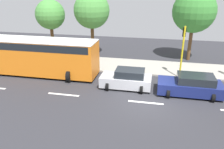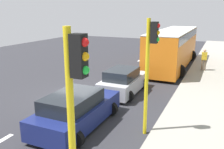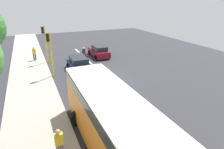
# 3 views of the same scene
# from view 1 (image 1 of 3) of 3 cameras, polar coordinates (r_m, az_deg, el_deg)

# --- Properties ---
(ground_plane) EXTENTS (40.00, 60.00, 0.10)m
(ground_plane) POSITION_cam_1_polar(r_m,az_deg,el_deg) (15.86, 8.44, -7.15)
(ground_plane) COLOR #2D2D33
(sidewalk) EXTENTS (4.00, 60.00, 0.15)m
(sidewalk) POSITION_cam_1_polar(r_m,az_deg,el_deg) (22.21, 9.65, 1.78)
(sidewalk) COLOR #9E998E
(sidewalk) RESTS_ON ground
(lane_stripe_mid) EXTENTS (0.20, 2.40, 0.01)m
(lane_stripe_mid) POSITION_cam_1_polar(r_m,az_deg,el_deg) (15.83, 8.46, -6.98)
(lane_stripe_mid) COLOR white
(lane_stripe_mid) RESTS_ON ground
(lane_stripe_south) EXTENTS (0.20, 2.40, 0.01)m
(lane_stripe_south) POSITION_cam_1_polar(r_m,az_deg,el_deg) (17.11, -12.08, -4.94)
(lane_stripe_south) COLOR white
(lane_stripe_south) RESTS_ON ground
(car_dark_blue) EXTENTS (2.35, 4.54, 1.52)m
(car_dark_blue) POSITION_cam_1_polar(r_m,az_deg,el_deg) (17.46, 19.18, -2.60)
(car_dark_blue) COLOR navy
(car_dark_blue) RESTS_ON ground
(car_silver) EXTENTS (2.16, 3.90, 1.52)m
(car_silver) POSITION_cam_1_polar(r_m,az_deg,el_deg) (17.59, 3.73, -1.18)
(car_silver) COLOR #B7B7BC
(car_silver) RESTS_ON ground
(city_bus) EXTENTS (3.20, 11.00, 3.16)m
(city_bus) POSITION_cam_1_polar(r_m,az_deg,el_deg) (21.05, -18.79, 4.87)
(city_bus) COLOR orange
(city_bus) RESTS_ON ground
(pedestrian_near_signal) EXTENTS (0.40, 0.24, 1.69)m
(pedestrian_near_signal) POSITION_cam_1_polar(r_m,az_deg,el_deg) (23.04, -13.29, 4.82)
(pedestrian_near_signal) COLOR #72604C
(pedestrian_near_signal) RESTS_ON sidewalk
(traffic_light_midblock) EXTENTS (0.49, 0.24, 4.50)m
(traffic_light_midblock) POSITION_cam_1_polar(r_m,az_deg,el_deg) (19.42, 17.39, 7.00)
(traffic_light_midblock) COLOR yellow
(traffic_light_midblock) RESTS_ON ground
(street_tree_south) EXTENTS (3.78, 3.78, 6.85)m
(street_tree_south) POSITION_cam_1_polar(r_m,az_deg,el_deg) (24.82, -5.13, 15.66)
(street_tree_south) COLOR brown
(street_tree_south) RESTS_ON ground
(street_tree_north) EXTENTS (4.27, 4.27, 7.19)m
(street_tree_north) POSITION_cam_1_polar(r_m,az_deg,el_deg) (24.70, 19.93, 14.70)
(street_tree_north) COLOR brown
(street_tree_north) RESTS_ON ground
(street_tree_center) EXTENTS (3.21, 3.21, 6.06)m
(street_tree_center) POSITION_cam_1_polar(r_m,az_deg,el_deg) (26.44, -15.26, 14.26)
(street_tree_center) COLOR brown
(street_tree_center) RESTS_ON ground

